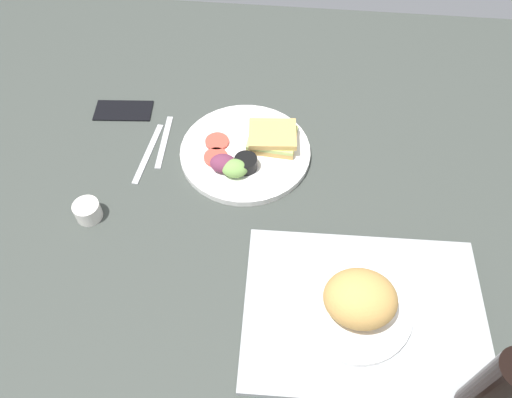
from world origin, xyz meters
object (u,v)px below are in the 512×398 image
Objects in this scene: serving_tray at (364,312)px; knife at (148,153)px; plate_with_salad at (248,151)px; soda_bottle at (494,390)px; cell_phone at (123,110)px; bread_plate_near at (358,302)px; fork at (164,141)px; espresso_cup at (88,211)px.

knife is (49.66, -35.85, -0.55)cm from serving_tray.
soda_bottle reaches higher than plate_with_salad.
knife is (67.19, -50.98, -10.13)cm from soda_bottle.
soda_bottle is 1.44× the size of cell_phone.
bread_plate_near is 24.83cm from soda_bottle.
knife is (47.79, -36.18, -5.56)cm from bread_plate_near.
serving_tray is at bearing -40.81° from soda_bottle.
bread_plate_near reaches higher than cell_phone.
cell_phone is at bearing -139.00° from knife.
bread_plate_near is 45.03cm from plate_with_salad.
bread_plate_near is 60.43cm from fork.
serving_tray is 2.37× the size of knife.
soda_bottle is at bearing 58.62° from knife.
fork is (64.19, -54.98, -10.13)cm from soda_bottle.
bread_plate_near is 76.05cm from cell_phone.
plate_with_salad is 68.83cm from soda_bottle.
serving_tray is 1.47× the size of plate_with_salad.
bread_plate_near is at bearing 46.56° from fork.
plate_with_salad reaches higher than fork.
soda_bottle is 1.09× the size of knife.
knife is at bearing -37.13° from bread_plate_near.
bread_plate_near is 0.70× the size of plate_with_salad.
fork is 1.18× the size of cell_phone.
fork and knife have the same top height.
plate_with_salad is at bearing 81.82° from fork.
bread_plate_near reaches higher than serving_tray.
fork is (20.65, -2.40, -1.38)cm from plate_with_salad.
plate_with_salad is at bearing -57.41° from bread_plate_near.
fork is 0.89× the size of knife.
plate_with_salad reaches higher than espresso_cup.
serving_tray reaches higher than knife.
espresso_cup reaches higher than serving_tray.
cell_phone reaches higher than fork.
bread_plate_near reaches higher than espresso_cup.
bread_plate_near is at bearing 134.39° from cell_phone.
bread_plate_near is 1.13× the size of knife.
cell_phone is (57.32, -49.69, -5.41)cm from bread_plate_near.
serving_tray is 2.65× the size of fork.
soda_bottle is 82.48cm from espresso_cup.
espresso_cup is 0.33× the size of fork.
serving_tray is 77.07cm from cell_phone.
cell_phone is at bearing -19.75° from plate_with_salad.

